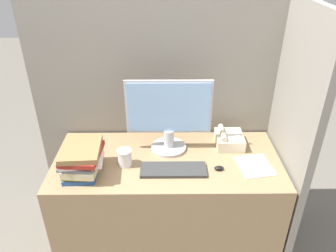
# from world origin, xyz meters

# --- Properties ---
(cubicle_panel_rear) EXTENTS (1.84, 0.04, 1.68)m
(cubicle_panel_rear) POSITION_xyz_m (0.00, 0.69, 0.84)
(cubicle_panel_rear) COLOR gray
(cubicle_panel_rear) RESTS_ON ground_plane
(cubicle_panel_right) EXTENTS (0.04, 0.72, 1.68)m
(cubicle_panel_right) POSITION_xyz_m (0.76, 0.36, 0.84)
(cubicle_panel_right) COLOR gray
(cubicle_panel_right) RESTS_ON ground_plane
(desk) EXTENTS (1.44, 0.66, 0.73)m
(desk) POSITION_xyz_m (0.00, 0.33, 0.36)
(desk) COLOR #937551
(desk) RESTS_ON ground_plane
(monitor) EXTENTS (0.54, 0.23, 0.48)m
(monitor) POSITION_xyz_m (0.01, 0.45, 0.96)
(monitor) COLOR #B7B7BC
(monitor) RESTS_ON desk
(keyboard) EXTENTS (0.40, 0.14, 0.02)m
(keyboard) POSITION_xyz_m (0.04, 0.20, 0.74)
(keyboard) COLOR #333333
(keyboard) RESTS_ON desk
(mouse) EXTENTS (0.06, 0.04, 0.03)m
(mouse) POSITION_xyz_m (0.31, 0.21, 0.74)
(mouse) COLOR black
(mouse) RESTS_ON desk
(coffee_cup) EXTENTS (0.09, 0.09, 0.11)m
(coffee_cup) POSITION_xyz_m (-0.26, 0.27, 0.78)
(coffee_cup) COLOR white
(coffee_cup) RESTS_ON desk
(book_stack) EXTENTS (0.26, 0.29, 0.18)m
(book_stack) POSITION_xyz_m (-0.50, 0.20, 0.82)
(book_stack) COLOR #264C8C
(book_stack) RESTS_ON desk
(desk_telephone) EXTENTS (0.18, 0.20, 0.11)m
(desk_telephone) POSITION_xyz_m (0.42, 0.49, 0.77)
(desk_telephone) COLOR beige
(desk_telephone) RESTS_ON desk
(paper_pile) EXTENTS (0.23, 0.25, 0.01)m
(paper_pile) POSITION_xyz_m (0.54, 0.25, 0.73)
(paper_pile) COLOR white
(paper_pile) RESTS_ON desk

